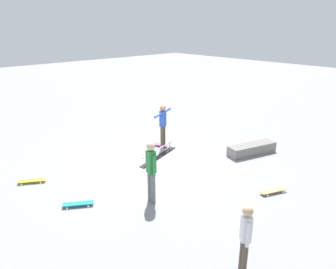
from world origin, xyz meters
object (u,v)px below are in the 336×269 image
Objects in this scene: skate_ledge at (252,149)px; loose_skateboard_teal at (78,204)px; grind_rail at (159,153)px; bystander_white_shirt at (245,236)px; bystander_green_shirt at (151,169)px; loose_skateboard_natural at (273,191)px; skater_main at (163,123)px; skateboard_main at (158,144)px; loose_skateboard_yellow at (32,181)px.

loose_skateboard_teal is (6.48, -1.12, -0.11)m from skate_ledge.
grind_rail is at bearing -132.45° from loose_skateboard_teal.
bystander_green_shirt is (-0.41, -3.23, 0.13)m from bystander_white_shirt.
loose_skateboard_natural is (-0.70, 4.18, -0.07)m from grind_rail.
skate_ledge is 6.58m from loose_skateboard_teal.
bystander_green_shirt reaches higher than skater_main.
grind_rail reaches higher than loose_skateboard_natural.
skateboard_main is 5.00m from loose_skateboard_natural.
skater_main is 2.07× the size of loose_skateboard_natural.
bystander_green_shirt reaches higher than loose_skateboard_yellow.
bystander_green_shirt is at bearing 177.34° from loose_skateboard_teal.
skater_main is at bearing -169.04° from bystander_white_shirt.
skater_main is 2.16× the size of loose_skateboard_teal.
skateboard_main is (0.10, -0.18, -0.91)m from skater_main.
loose_skateboard_teal is (4.52, 1.64, -0.91)m from skater_main.
skater_main is at bearing 25.44° from loose_skateboard_yellow.
skater_main reaches higher than loose_skateboard_yellow.
bystander_green_shirt is 2.20× the size of loose_skateboard_yellow.
bystander_green_shirt is 3.97m from loose_skateboard_yellow.
grind_rail is at bearing 16.52° from skater_main.
skateboard_main is 0.48× the size of bystander_green_shirt.
loose_skateboard_yellow is at bearing -28.57° from skater_main.
skater_main is (-0.79, -0.64, 0.84)m from grind_rail.
skater_main is 4.03m from bystander_green_shirt.
loose_skateboard_natural is (2.05, 2.06, -0.11)m from skate_ledge.
skater_main is at bearing 143.82° from bystander_green_shirt.
loose_skateboard_teal is at bearing -47.87° from loose_skateboard_yellow.
loose_skateboard_natural is at bearing -16.37° from loose_skateboard_yellow.
loose_skateboard_yellow is (6.89, -3.27, -0.11)m from skate_ledge.
loose_skateboard_yellow is (4.14, -1.16, -0.07)m from grind_rail.
bystander_white_shirt reaches higher than grind_rail.
grind_rail is 1.43× the size of bystander_white_shirt.
bystander_green_shirt is (4.87, 0.02, 0.79)m from skate_ledge.
loose_skateboard_natural is 7.20m from loose_skateboard_yellow.
bystander_green_shirt reaches higher than grind_rail.
loose_skateboard_yellow is at bearing -32.21° from grind_rail.
grind_rail is 3.86m from loose_skateboard_teal.
bystander_green_shirt is 2.17m from loose_skateboard_teal.
loose_skateboard_yellow is (2.02, -3.29, -0.90)m from bystander_green_shirt.
bystander_green_shirt is at bearing 21.00° from skater_main.
loose_skateboard_natural is at bearing 66.33° from skater_main.
loose_skateboard_yellow is at bearing -126.21° from bystander_white_shirt.
skater_main reaches higher than loose_skateboard_teal.
loose_skateboard_yellow is (4.93, -0.51, -0.91)m from skater_main.
loose_skateboard_teal is at bearing -2.65° from skater_main.
loose_skateboard_yellow is at bearing -138.31° from bystander_green_shirt.
skateboard_main is at bearing -167.61° from bystander_white_shirt.
loose_skateboard_natural is at bearing 45.17° from skate_ledge.
grind_rail is 5.97m from bystander_white_shirt.
grind_rail is 1.27× the size of skater_main.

